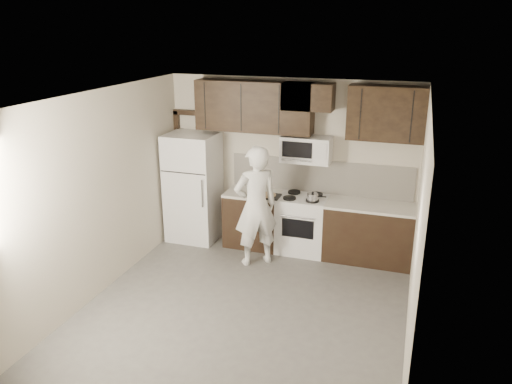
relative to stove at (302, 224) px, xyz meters
The scene contains 14 objects.
floor 2.02m from the stove, 98.80° to the right, with size 4.50×4.50×0.00m, color #52504D.
back_wall 0.99m from the stove, 133.94° to the left, with size 4.00×4.00×0.00m, color #B9B19D.
ceiling 2.98m from the stove, 98.80° to the right, with size 4.50×4.50×0.00m, color white.
counter_run 0.30m from the stove, ahead, with size 2.95×0.64×0.91m.
stove is the anchor object (origin of this frame).
backsplash 0.80m from the stove, 56.25° to the left, with size 2.90×0.02×0.54m, color silver.
upper_cabinets 1.83m from the stove, 124.04° to the left, with size 3.48×0.35×0.78m.
microwave 1.20m from the stove, 90.10° to the left, with size 0.76×0.42×0.40m.
refrigerator 1.90m from the stove, behind, with size 0.80×0.76×1.80m.
door_trim 2.37m from the stove, behind, with size 0.50×0.08×2.12m.
saucepan 0.57m from the stove, 39.15° to the right, with size 0.29×0.17×0.16m.
baking_tray 0.72m from the stove, 164.44° to the right, with size 0.39×0.29×0.02m, color black.
pizza 0.73m from the stove, 164.44° to the right, with size 0.26×0.26×0.02m, color #C9B787.
person 0.97m from the stove, 131.73° to the right, with size 0.67×0.44×1.84m, color white.
Camera 1 is at (1.88, -5.26, 3.50)m, focal length 35.00 mm.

